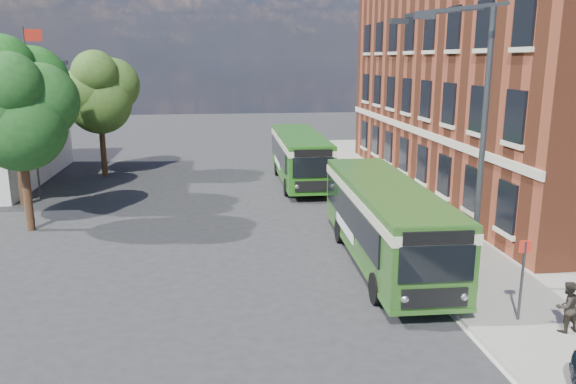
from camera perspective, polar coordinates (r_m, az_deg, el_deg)
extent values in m
plane|color=#28282A|center=(19.76, 1.56, -8.73)|extent=(120.00, 120.00, 0.00)
cube|color=gray|center=(28.83, 13.00, -1.75)|extent=(6.00, 48.00, 0.15)
cube|color=beige|center=(27.96, 7.10, -2.12)|extent=(0.12, 48.00, 0.01)
cube|color=brown|center=(34.49, 22.37, 10.03)|extent=(12.00, 26.00, 12.00)
cube|color=beige|center=(32.18, 12.52, 6.24)|extent=(0.12, 26.00, 0.35)
cylinder|color=#383B3D|center=(32.69, -24.57, 7.05)|extent=(0.10, 0.10, 9.00)
cube|color=#A81B13|center=(32.45, -24.51, 14.30)|extent=(0.90, 0.02, 0.60)
cylinder|color=#383B3D|center=(19.40, 18.09, -9.39)|extent=(0.44, 0.44, 0.30)
cylinder|color=#383B3D|center=(18.21, 19.08, 3.35)|extent=(0.18, 0.18, 9.00)
cube|color=#383B3D|center=(16.95, 17.22, 17.41)|extent=(2.58, 0.46, 0.37)
cube|color=#383B3D|center=(18.05, 15.61, 17.24)|extent=(2.58, 0.46, 0.37)
cube|color=#383B3D|center=(16.03, 13.68, 16.99)|extent=(0.55, 0.22, 0.16)
cube|color=#383B3D|center=(18.07, 11.18, 16.67)|extent=(0.55, 0.22, 0.16)
cylinder|color=#383B3D|center=(17.38, 22.63, -8.58)|extent=(0.08, 0.08, 2.50)
cube|color=red|center=(17.01, 22.96, -5.13)|extent=(0.35, 0.04, 0.35)
cube|color=#2C581D|center=(20.94, 9.80, -2.50)|extent=(2.78, 10.70, 2.45)
cube|color=#2C581D|center=(21.32, 9.67, -5.80)|extent=(2.82, 10.74, 0.14)
cube|color=black|center=(20.89, 6.21, -2.07)|extent=(0.31, 8.83, 1.10)
cube|color=black|center=(21.55, 12.89, -1.85)|extent=(0.31, 8.83, 1.10)
cube|color=beige|center=(20.73, 9.89, -0.31)|extent=(2.84, 10.76, 0.32)
cube|color=#2C581D|center=(20.65, 9.93, 0.66)|extent=(2.68, 10.59, 0.12)
cube|color=black|center=(16.06, 14.87, -7.09)|extent=(2.15, 0.14, 1.05)
cube|color=black|center=(15.81, 15.05, -4.55)|extent=(2.00, 0.13, 0.38)
cube|color=black|center=(16.42, 14.67, -10.37)|extent=(1.90, 0.13, 0.55)
sphere|color=silver|center=(16.17, 11.77, -10.59)|extent=(0.26, 0.26, 0.26)
sphere|color=silver|center=(16.74, 17.42, -10.09)|extent=(0.26, 0.26, 0.26)
cube|color=black|center=(25.92, 6.73, 1.20)|extent=(2.00, 0.13, 0.90)
cube|color=white|center=(21.76, 5.76, -3.48)|extent=(0.12, 3.20, 0.45)
cylinder|color=black|center=(17.86, 8.97, -9.65)|extent=(0.31, 1.01, 1.00)
cylinder|color=black|center=(18.57, 16.06, -9.11)|extent=(0.31, 1.01, 1.00)
cylinder|color=black|center=(23.39, 5.29, -3.92)|extent=(0.31, 1.01, 1.00)
cylinder|color=black|center=(23.93, 10.81, -3.70)|extent=(0.31, 1.01, 1.00)
cube|color=#246017|center=(34.19, 1.21, 3.87)|extent=(2.63, 10.38, 2.45)
cube|color=#246017|center=(34.42, 1.20, 1.78)|extent=(2.67, 10.42, 0.14)
cube|color=black|center=(34.32, -0.98, 4.12)|extent=(0.19, 8.55, 1.10)
cube|color=black|center=(34.65, 3.25, 4.19)|extent=(0.19, 8.55, 1.10)
cube|color=beige|center=(34.06, 1.22, 5.24)|extent=(2.69, 10.45, 0.32)
cube|color=#246017|center=(34.01, 1.22, 5.84)|extent=(2.53, 10.28, 0.12)
cube|color=black|center=(29.09, 2.57, 2.51)|extent=(2.15, 0.11, 1.05)
cube|color=black|center=(28.94, 2.59, 3.97)|extent=(2.00, 0.10, 0.38)
cube|color=black|center=(29.28, 2.56, 0.59)|extent=(1.90, 0.10, 0.55)
sphere|color=silver|center=(29.18, 0.90, 0.56)|extent=(0.26, 0.26, 0.26)
sphere|color=silver|center=(29.44, 4.18, 0.64)|extent=(0.26, 0.26, 0.26)
cube|color=black|center=(39.26, 0.20, 5.45)|extent=(2.00, 0.10, 0.90)
cube|color=white|center=(35.13, -1.10, 3.10)|extent=(0.08, 3.20, 0.45)
cylinder|color=black|center=(31.01, -0.12, 0.48)|extent=(0.29, 1.00, 1.00)
cylinder|color=black|center=(31.35, 4.14, 0.58)|extent=(0.29, 1.00, 1.00)
cylinder|color=black|center=(36.61, -1.11, 2.48)|extent=(0.29, 1.00, 1.00)
cylinder|color=black|center=(36.90, 2.51, 2.56)|extent=(0.29, 1.00, 1.00)
imported|color=black|center=(19.13, 16.19, -6.53)|extent=(0.74, 0.53, 1.89)
imported|color=black|center=(17.33, 26.46, -10.38)|extent=(0.79, 0.66, 1.45)
cylinder|color=#3D2416|center=(27.12, -24.96, -0.19)|extent=(0.36, 0.36, 3.31)
sphere|color=#1C4819|center=(26.64, -25.59, 6.12)|extent=(3.91, 3.91, 3.91)
sphere|color=#1C4819|center=(26.90, -23.88, 8.45)|extent=(3.31, 3.31, 3.31)
sphere|color=#1C4819|center=(25.80, -26.50, 9.70)|extent=(2.71, 2.71, 2.71)
cylinder|color=#3D2416|center=(31.91, -25.54, 1.97)|extent=(0.36, 0.36, 3.67)
sphere|color=#184C16|center=(31.49, -26.15, 7.94)|extent=(4.34, 4.34, 4.34)
sphere|color=#184C16|center=(31.81, -24.53, 10.11)|extent=(3.67, 3.67, 3.67)
sphere|color=#184C16|center=(30.62, -27.03, 11.34)|extent=(3.01, 3.01, 3.01)
cylinder|color=#3D2416|center=(37.91, -18.25, 4.03)|extent=(0.36, 0.36, 3.40)
sphere|color=#33521D|center=(37.57, -18.60, 8.68)|extent=(4.02, 4.02, 4.02)
sphere|color=#33521D|center=(37.97, -17.38, 10.34)|extent=(3.40, 3.40, 3.40)
sphere|color=#33521D|center=(37.14, -19.90, 9.50)|extent=(3.09, 3.09, 3.09)
sphere|color=#33521D|center=(36.72, -19.04, 11.34)|extent=(2.78, 2.78, 2.78)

